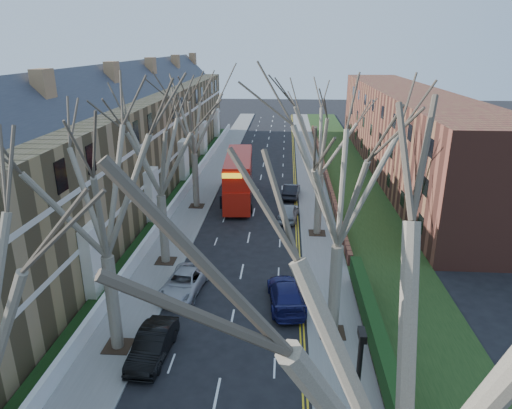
# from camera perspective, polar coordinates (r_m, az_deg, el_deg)

# --- Properties ---
(pavement_left) EXTENTS (3.00, 102.00, 0.12)m
(pavement_left) POSITION_cam_1_polar(r_m,az_deg,el_deg) (55.51, -5.59, 3.58)
(pavement_left) COLOR slate
(pavement_left) RESTS_ON ground
(pavement_right) EXTENTS (3.00, 102.00, 0.12)m
(pavement_right) POSITION_cam_1_polar(r_m,az_deg,el_deg) (54.88, 6.90, 3.34)
(pavement_right) COLOR slate
(pavement_right) RESTS_ON ground
(terrace_left) EXTENTS (9.70, 78.00, 13.60)m
(terrace_left) POSITION_cam_1_polar(r_m,az_deg,el_deg) (48.60, -16.33, 7.23)
(terrace_left) COLOR olive
(terrace_left) RESTS_ON ground
(flats_right) EXTENTS (13.97, 54.00, 10.00)m
(flats_right) POSITION_cam_1_polar(r_m,az_deg,el_deg) (59.37, 18.15, 8.64)
(flats_right) COLOR brown
(flats_right) RESTS_ON ground
(wall_hedge_right) EXTENTS (0.70, 24.00, 1.80)m
(wall_hedge_right) POSITION_cam_1_polar(r_m,az_deg,el_deg) (21.62, 16.89, -22.29)
(wall_hedge_right) COLOR brown
(wall_hedge_right) RESTS_ON ground
(front_wall_left) EXTENTS (0.30, 78.00, 1.00)m
(front_wall_left) POSITION_cam_1_polar(r_m,az_deg,el_deg) (48.15, -9.05, 1.62)
(front_wall_left) COLOR white
(front_wall_left) RESTS_ON ground
(grass_verge_right) EXTENTS (6.00, 102.00, 0.06)m
(grass_verge_right) POSITION_cam_1_polar(r_m,az_deg,el_deg) (55.29, 11.57, 3.30)
(grass_verge_right) COLOR #193212
(grass_verge_right) RESTS_ON ground
(tree_left_mid) EXTENTS (10.50, 10.50, 14.71)m
(tree_left_mid) POSITION_cam_1_polar(r_m,az_deg,el_deg) (22.19, -19.22, 3.58)
(tree_left_mid) COLOR #6B5D4C
(tree_left_mid) RESTS_ON ground
(tree_left_far) EXTENTS (10.15, 10.15, 14.22)m
(tree_left_far) POSITION_cam_1_polar(r_m,az_deg,el_deg) (31.45, -12.29, 8.09)
(tree_left_far) COLOR #6B5D4C
(tree_left_far) RESTS_ON ground
(tree_left_dist) EXTENTS (10.50, 10.50, 14.71)m
(tree_left_dist) POSITION_cam_1_polar(r_m,az_deg,el_deg) (42.90, -7.97, 11.75)
(tree_left_dist) COLOR #6B5D4C
(tree_left_dist) RESTS_ON ground
(tree_right_near) EXTENTS (10.85, 10.85, 15.20)m
(tree_right_near) POSITION_cam_1_polar(r_m,az_deg,el_deg) (9.76, 20.42, -15.42)
(tree_right_near) COLOR #6B5D4C
(tree_right_near) RESTS_ON ground
(tree_right_mid) EXTENTS (10.50, 10.50, 14.71)m
(tree_right_mid) POSITION_cam_1_polar(r_m,az_deg,el_deg) (22.55, 10.81, 4.58)
(tree_right_mid) COLOR #6B5D4C
(tree_right_mid) RESTS_ON ground
(tree_right_far) EXTENTS (10.15, 10.15, 14.22)m
(tree_right_far) POSITION_cam_1_polar(r_m,az_deg,el_deg) (36.25, 8.29, 9.82)
(tree_right_far) COLOR #6B5D4C
(tree_right_far) RESTS_ON ground
(double_decker_bus) EXTENTS (3.32, 11.26, 4.65)m
(double_decker_bus) POSITION_cam_1_polar(r_m,az_deg,el_deg) (45.95, -2.18, 3.16)
(double_decker_bus) COLOR #B4180C
(double_decker_bus) RESTS_ON ground
(car_left_mid) EXTENTS (1.80, 4.51, 1.46)m
(car_left_mid) POSITION_cam_1_polar(r_m,az_deg,el_deg) (24.89, -12.79, -16.70)
(car_left_mid) COLOR black
(car_left_mid) RESTS_ON ground
(car_left_far) EXTENTS (2.81, 5.11, 1.35)m
(car_left_far) POSITION_cam_1_polar(r_m,az_deg,el_deg) (30.15, -9.00, -9.62)
(car_left_far) COLOR #ACACB2
(car_left_far) RESTS_ON ground
(car_right_near) EXTENTS (2.66, 5.35, 1.49)m
(car_right_near) POSITION_cam_1_polar(r_m,az_deg,el_deg) (28.49, 3.80, -11.10)
(car_right_near) COLOR #171851
(car_right_near) RESTS_ON ground
(car_right_mid) EXTENTS (2.23, 4.43, 1.45)m
(car_right_mid) POSITION_cam_1_polar(r_m,az_deg,el_deg) (41.59, 4.06, -0.94)
(car_right_mid) COLOR #909498
(car_right_mid) RESTS_ON ground
(car_right_far) EXTENTS (1.98, 4.42, 1.41)m
(car_right_far) POSITION_cam_1_polar(r_m,az_deg,el_deg) (47.69, 4.44, 1.74)
(car_right_far) COLOR black
(car_right_far) RESTS_ON ground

